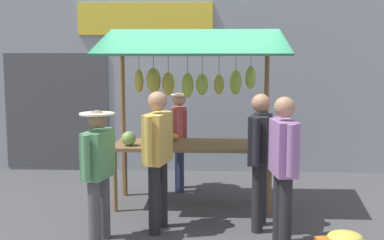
# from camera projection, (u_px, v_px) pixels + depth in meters

# --- Properties ---
(ground_plane) EXTENTS (40.00, 40.00, 0.00)m
(ground_plane) POSITION_uv_depth(u_px,v_px,m) (193.00, 204.00, 7.23)
(ground_plane) COLOR #424244
(street_backdrop) EXTENTS (9.00, 0.30, 3.40)m
(street_backdrop) POSITION_uv_depth(u_px,v_px,m) (195.00, 78.00, 9.19)
(street_backdrop) COLOR #8C939E
(street_backdrop) RESTS_ON ground
(market_stall) EXTENTS (2.50, 1.46, 2.50)m
(market_stall) POSITION_uv_depth(u_px,v_px,m) (191.00, 95.00, 7.10)
(market_stall) COLOR brown
(market_stall) RESTS_ON ground
(vendor_with_sunhat) EXTENTS (0.40, 0.67, 1.54)m
(vendor_with_sunhat) POSITION_uv_depth(u_px,v_px,m) (179.00, 134.00, 7.87)
(vendor_with_sunhat) COLOR navy
(vendor_with_sunhat) RESTS_ON ground
(shopper_with_ponytail) EXTENTS (0.33, 0.69, 1.66)m
(shopper_with_ponytail) POSITION_uv_depth(u_px,v_px,m) (260.00, 151.00, 6.09)
(shopper_with_ponytail) COLOR #232328
(shopper_with_ponytail) RESTS_ON ground
(shopper_in_grey_tee) EXTENTS (0.39, 0.65, 1.51)m
(shopper_in_grey_tee) POSITION_uv_depth(u_px,v_px,m) (98.00, 166.00, 5.66)
(shopper_in_grey_tee) COLOR #4C4C51
(shopper_in_grey_tee) RESTS_ON ground
(shopper_with_shopping_bag) EXTENTS (0.27, 0.71, 1.67)m
(shopper_with_shopping_bag) POSITION_uv_depth(u_px,v_px,m) (283.00, 161.00, 5.48)
(shopper_with_shopping_bag) COLOR #232328
(shopper_with_shopping_bag) RESTS_ON ground
(shopper_in_striped_shirt) EXTENTS (0.33, 0.70, 1.69)m
(shopper_in_striped_shirt) POSITION_uv_depth(u_px,v_px,m) (158.00, 150.00, 6.02)
(shopper_in_striped_shirt) COLOR #232328
(shopper_in_striped_shirt) RESTS_ON ground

